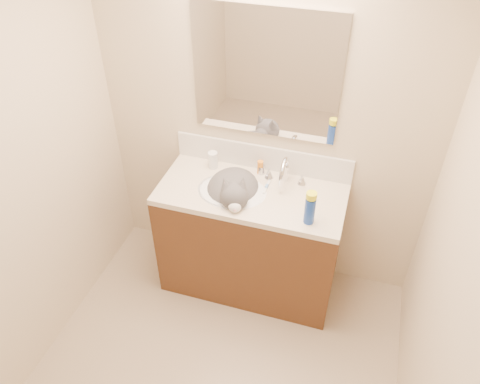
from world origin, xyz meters
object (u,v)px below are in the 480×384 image
Objects in this scene: spray_can at (310,211)px; faucet at (284,173)px; pill_bottle at (213,160)px; cat at (234,192)px; basin at (232,199)px; silver_jar at (261,170)px; vanity_cabinet at (250,242)px; amber_bottle at (260,167)px.

faucet is at bearing 125.37° from spray_can.
cat is at bearing -43.24° from pill_bottle.
cat is 0.29m from pill_bottle.
basin is at bearing -150.88° from faucet.
basin is at bearing -118.45° from silver_jar.
amber_bottle is at bearing 89.69° from vanity_cabinet.
basin is 0.38m from faucet.
basin is 2.62× the size of spray_can.
spray_can is at bearing -43.59° from amber_bottle.
spray_can is (0.22, -0.31, -0.00)m from faucet.
cat is at bearing -152.11° from faucet.
silver_jar is at bearing 17.26° from amber_bottle.
pill_bottle is 1.99× the size of silver_jar.
pill_bottle is at bearing -174.88° from amber_bottle.
vanity_cabinet is 4.29× the size of faucet.
faucet is 0.19m from silver_jar.
amber_bottle is at bearing 158.79° from faucet.
faucet is (0.30, 0.17, 0.16)m from basin.
faucet is 0.54× the size of cat.
faucet is at bearing 29.12° from basin.
vanity_cabinet is 2.67× the size of basin.
pill_bottle is 0.32m from amber_bottle.
cat reaches higher than vanity_cabinet.
faucet reaches higher than vanity_cabinet.
spray_can reaches higher than pill_bottle.
cat is at bearing -117.01° from amber_bottle.
silver_jar is 0.55m from spray_can.
pill_bottle is 0.80m from spray_can.
cat reaches higher than basin.
amber_bottle is 0.55m from spray_can.
basin is 0.29m from silver_jar.
vanity_cabinet is 0.52m from silver_jar.
amber_bottle reaches higher than vanity_cabinet.
cat is 4.37× the size of pill_bottle.
vanity_cabinet is at bearing 156.54° from spray_can.
pill_bottle is 0.69× the size of spray_can.
faucet reaches higher than pill_bottle.
pill_bottle is (-0.50, 0.04, -0.03)m from faucet.
faucet is 0.20m from amber_bottle.
cat is (-0.11, -0.02, 0.44)m from vanity_cabinet.
cat is 3.00× the size of spray_can.
vanity_cabinet is 2.33× the size of cat.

